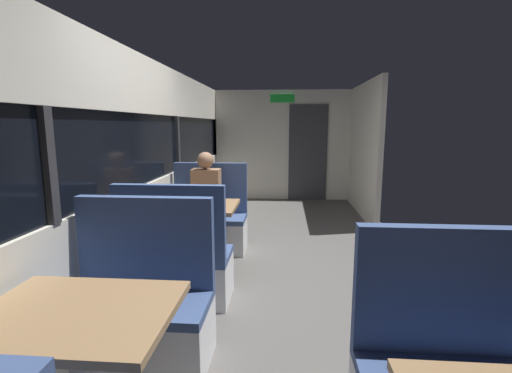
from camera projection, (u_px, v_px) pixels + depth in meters
name	position (u px, v px, depth m)	size (l,w,h in m)	color
ground_plane	(277.00, 280.00, 3.79)	(3.30, 9.20, 0.02)	#514F4C
carriage_window_panel_left	(136.00, 172.00, 3.71)	(0.09, 8.48, 2.30)	beige
carriage_end_bulkhead	(285.00, 146.00, 7.72)	(2.90, 0.11, 2.30)	beige
carriage_aisle_panel_right	(363.00, 150.00, 6.43)	(0.08, 2.40, 2.30)	beige
dining_table_near_window	(77.00, 330.00, 1.70)	(0.90, 0.70, 0.74)	#9E9EA3
bench_near_window_facing_entry	(140.00, 315.00, 2.43)	(0.95, 0.50, 1.10)	silver
dining_table_mid_window	(195.00, 214.00, 3.91)	(0.90, 0.70, 0.74)	#9E9EA3
bench_mid_window_facing_end	(177.00, 266.00, 3.27)	(0.95, 0.50, 1.10)	silver
bench_mid_window_facing_entry	(209.00, 224.00, 4.65)	(0.95, 0.50, 1.10)	silver
seated_passenger	(207.00, 210.00, 4.54)	(0.47, 0.55, 1.26)	#26262D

